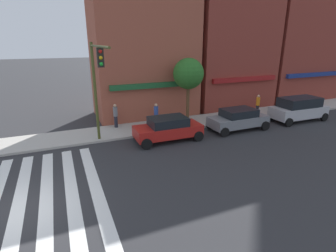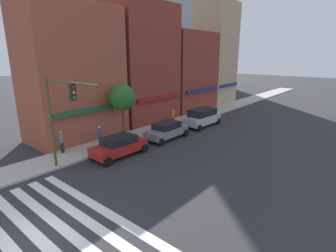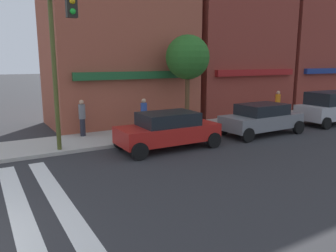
# 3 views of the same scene
# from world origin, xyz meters

# --- Properties ---
(ground_plane) EXTENTS (200.00, 200.00, 0.00)m
(ground_plane) POSITION_xyz_m (0.00, 0.00, 0.00)
(ground_plane) COLOR #2D2D30
(sidewalk_left) EXTENTS (120.00, 3.00, 0.15)m
(sidewalk_left) POSITION_xyz_m (0.00, 7.50, 0.07)
(sidewalk_left) COLOR #B2ADA3
(sidewalk_left) RESTS_ON ground_plane
(crosswalk_stripes) EXTENTS (6.63, 10.80, 0.01)m
(crosswalk_stripes) POSITION_xyz_m (-0.00, 0.00, 0.00)
(crosswalk_stripes) COLOR silver
(crosswalk_stripes) RESTS_ON ground_plane
(storefront_row) EXTENTS (32.03, 5.30, 15.33)m
(storefront_row) POSITION_xyz_m (21.41, 11.50, 6.35)
(storefront_row) COLOR #9E4C38
(storefront_row) RESTS_ON ground_plane
(traffic_signal) EXTENTS (0.32, 5.63, 6.24)m
(traffic_signal) POSITION_xyz_m (4.15, 5.06, 4.33)
(traffic_signal) COLOR #474C1E
(traffic_signal) RESTS_ON ground_plane
(sedan_red) EXTENTS (4.43, 2.02, 1.59)m
(sedan_red) POSITION_xyz_m (8.36, 4.70, 0.84)
(sedan_red) COLOR #B21E19
(sedan_red) RESTS_ON ground_plane
(sedan_grey) EXTENTS (4.43, 2.02, 1.59)m
(sedan_grey) POSITION_xyz_m (13.97, 4.70, 0.84)
(sedan_grey) COLOR slate
(sedan_grey) RESTS_ON ground_plane
(suv_silver) EXTENTS (4.73, 2.12, 1.94)m
(suv_silver) POSITION_xyz_m (19.97, 4.70, 1.03)
(suv_silver) COLOR #B7B7BC
(suv_silver) RESTS_ON ground_plane
(pedestrian_blue_shirt) EXTENTS (0.32, 0.32, 1.77)m
(pedestrian_blue_shirt) POSITION_xyz_m (8.53, 7.35, 1.07)
(pedestrian_blue_shirt) COLOR #23232D
(pedestrian_blue_shirt) RESTS_ON sidewalk_left
(pedestrian_grey_coat) EXTENTS (0.32, 0.32, 1.77)m
(pedestrian_grey_coat) POSITION_xyz_m (5.71, 8.37, 1.07)
(pedestrian_grey_coat) COLOR #23232D
(pedestrian_grey_coat) RESTS_ON sidewalk_left
(pedestrian_orange_vest) EXTENTS (0.32, 0.32, 1.77)m
(pedestrian_orange_vest) POSITION_xyz_m (17.72, 6.97, 1.07)
(pedestrian_orange_vest) COLOR #23232D
(pedestrian_orange_vest) RESTS_ON sidewalk_left
(street_tree) EXTENTS (2.33, 2.33, 4.96)m
(street_tree) POSITION_xyz_m (11.22, 7.50, 3.91)
(street_tree) COLOR brown
(street_tree) RESTS_ON sidewalk_left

